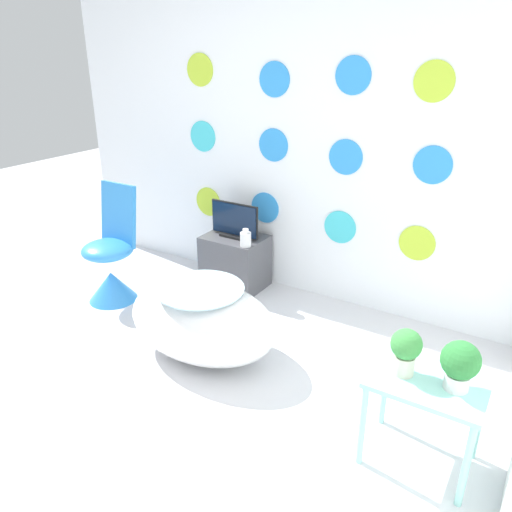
{
  "coord_description": "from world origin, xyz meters",
  "views": [
    {
      "loc": [
        1.63,
        -1.25,
        1.86
      ],
      "look_at": [
        0.24,
        0.97,
        0.73
      ],
      "focal_mm": 35.0,
      "sensor_mm": 36.0,
      "label": 1
    }
  ],
  "objects_px": {
    "bathtub": "(202,320)",
    "potted_plant_right": "(460,363)",
    "potted_plant_left": "(406,349)",
    "chair": "(111,266)",
    "tv": "(235,222)",
    "vase": "(246,239)"
  },
  "relations": [
    {
      "from": "potted_plant_right",
      "to": "vase",
      "type": "bearing_deg",
      "value": 150.54
    },
    {
      "from": "bathtub",
      "to": "potted_plant_right",
      "type": "distance_m",
      "value": 1.59
    },
    {
      "from": "potted_plant_right",
      "to": "bathtub",
      "type": "bearing_deg",
      "value": 173.44
    },
    {
      "from": "bathtub",
      "to": "chair",
      "type": "relative_size",
      "value": 1.14
    },
    {
      "from": "potted_plant_right",
      "to": "potted_plant_left",
      "type": "bearing_deg",
      "value": -176.29
    },
    {
      "from": "bathtub",
      "to": "potted_plant_right",
      "type": "xyz_separation_m",
      "value": [
        1.54,
        -0.18,
        0.35
      ]
    },
    {
      "from": "tv",
      "to": "potted_plant_left",
      "type": "xyz_separation_m",
      "value": [
        1.68,
        -1.12,
        0.04
      ]
    },
    {
      "from": "potted_plant_left",
      "to": "tv",
      "type": "bearing_deg",
      "value": 146.47
    },
    {
      "from": "bathtub",
      "to": "potted_plant_left",
      "type": "xyz_separation_m",
      "value": [
        1.31,
        -0.19,
        0.35
      ]
    },
    {
      "from": "chair",
      "to": "potted_plant_right",
      "type": "relative_size",
      "value": 3.89
    },
    {
      "from": "bathtub",
      "to": "potted_plant_right",
      "type": "height_order",
      "value": "potted_plant_right"
    },
    {
      "from": "bathtub",
      "to": "chair",
      "type": "distance_m",
      "value": 1.07
    },
    {
      "from": "tv",
      "to": "vase",
      "type": "bearing_deg",
      "value": -34.02
    },
    {
      "from": "tv",
      "to": "chair",
      "type": "bearing_deg",
      "value": -134.16
    },
    {
      "from": "chair",
      "to": "tv",
      "type": "relative_size",
      "value": 2.1
    },
    {
      "from": "bathtub",
      "to": "tv",
      "type": "bearing_deg",
      "value": 111.91
    },
    {
      "from": "potted_plant_left",
      "to": "potted_plant_right",
      "type": "xyz_separation_m",
      "value": [
        0.23,
        0.01,
        0.0
      ]
    },
    {
      "from": "vase",
      "to": "potted_plant_left",
      "type": "height_order",
      "value": "potted_plant_left"
    },
    {
      "from": "potted_plant_left",
      "to": "potted_plant_right",
      "type": "bearing_deg",
      "value": 3.71
    },
    {
      "from": "tv",
      "to": "potted_plant_right",
      "type": "distance_m",
      "value": 2.21
    },
    {
      "from": "vase",
      "to": "potted_plant_left",
      "type": "xyz_separation_m",
      "value": [
        1.5,
        -0.99,
        0.1
      ]
    },
    {
      "from": "potted_plant_left",
      "to": "bathtub",
      "type": "bearing_deg",
      "value": 171.67
    }
  ]
}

